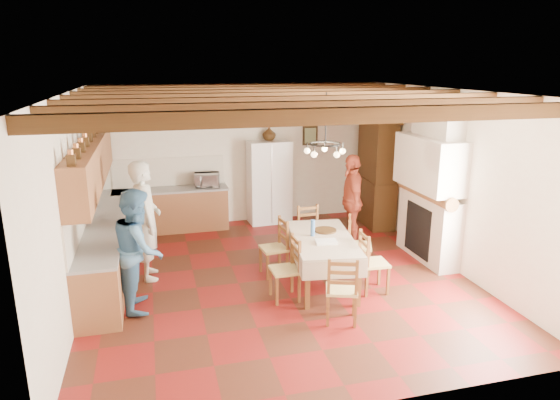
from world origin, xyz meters
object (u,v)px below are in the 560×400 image
Objects in this scene: chair_end_far at (311,233)px; refrigerator at (268,181)px; chair_left_far at (274,247)px; person_woman_red at (351,200)px; dining_table at (323,243)px; chair_end_near at (342,288)px; chair_right_far at (359,245)px; chair_right_near at (374,262)px; person_woman_blue at (139,249)px; chair_left_near at (285,269)px; microwave at (207,180)px; hutch at (376,173)px; person_man at (146,220)px.

refrigerator is at bearing 90.94° from chair_end_far.
chair_left_far is 0.54× the size of person_woman_red.
person_woman_red reaches higher than dining_table.
chair_end_far is (0.29, 2.23, 0.00)m from chair_end_near.
refrigerator reaches higher than chair_right_far.
chair_right_near is 1.57m from chair_end_far.
chair_left_far is 1.00× the size of chair_end_near.
chair_right_far is at bearing -101.27° from chair_end_near.
person_woman_blue is (-2.10, -0.60, 0.40)m from chair_left_far.
chair_end_far is 0.55× the size of person_woman_blue.
chair_right_far is 0.96m from chair_end_far.
chair_right_near is at bearing -117.82° from chair_end_near.
chair_left_near and chair_end_far have the same top height.
dining_table is at bearing -62.37° from microwave.
chair_end_near is 2.88m from person_woman_blue.
chair_end_far is (-0.60, 0.74, 0.00)m from chair_right_far.
chair_left_near is at bearing -102.54° from refrigerator.
chair_left_far is 0.55× the size of person_woman_blue.
chair_end_near and chair_end_far have the same top height.
dining_table is (-2.13, -2.66, -0.44)m from hutch.
refrigerator is 1.88× the size of chair_end_near.
chair_left_near is at bearing -127.77° from person_man.
microwave is at bearing 113.11° from dining_table.
refrigerator is at bearing 164.44° from hutch.
microwave is (-1.28, 4.48, 0.56)m from chair_end_near.
refrigerator reaches higher than person_woman_blue.
person_woman_blue is (-3.44, 0.38, 0.40)m from chair_right_near.
hutch is at bearing 120.60° from chair_left_far.
chair_end_far is (-1.97, -1.60, -0.66)m from hutch.
person_woman_blue is (-4.89, -2.70, -0.26)m from hutch.
chair_left_near is (-0.71, -0.35, -0.22)m from dining_table.
dining_table is 2.76m from person_woman_blue.
chair_end_near is 3.08m from person_woman_red.
chair_left_near is at bearing -126.18° from chair_end_far.
chair_left_near and chair_end_near have the same top height.
chair_left_near is 3.76m from microwave.
dining_table is at bearing -113.75° from person_man.
chair_right_far is (0.08, 0.74, 0.00)m from chair_right_near.
person_woman_red is (0.97, 0.54, 0.40)m from chair_end_far.
chair_right_near is 4.32m from microwave.
chair_left_far is at bearing -138.37° from hutch.
chair_left_near and chair_left_far have the same top height.
person_woman_blue reaches higher than chair_right_near.
chair_right_near is 0.49× the size of person_man.
person_woman_red is 3.45× the size of microwave.
chair_right_near is at bearing -32.24° from dining_table.
chair_end_near is at bearing -11.92° from person_woman_red.
chair_right_far is at bearing -2.08° from chair_right_near.
hutch is 1.17× the size of person_man.
microwave is (-2.54, 1.71, 0.16)m from person_woman_red.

